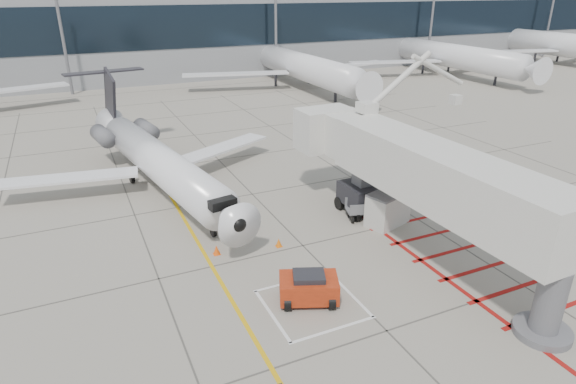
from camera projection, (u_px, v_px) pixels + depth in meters
name	position (u px, v px, depth m)	size (l,w,h in m)	color
ground_plane	(339.00, 282.00, 23.63)	(260.00, 260.00, 0.00)	gray
regional_jet	(168.00, 151.00, 31.39)	(21.34, 26.91, 7.05)	white
jet_bridge	(438.00, 188.00, 24.21)	(9.57, 20.20, 8.08)	silver
pushback_tug	(309.00, 287.00, 21.94)	(2.65, 1.66, 1.55)	#AE2E10
baggage_cart	(363.00, 209.00, 29.85)	(2.06, 1.30, 1.30)	slate
ground_power_unit	(388.00, 208.00, 29.06)	(2.61, 1.52, 2.07)	beige
cone_nose	(217.00, 250.00, 26.02)	(0.38, 0.38, 0.53)	#EC500C
cone_side	(279.00, 242.00, 26.80)	(0.36, 0.36, 0.49)	orange
terminal_building	(186.00, 27.00, 83.20)	(180.00, 28.00, 14.00)	gray
terminal_glass_band	(209.00, 26.00, 71.07)	(180.00, 0.10, 6.00)	black
bg_aircraft_c	(298.00, 48.00, 67.58)	(32.57, 36.19, 10.86)	silver
bg_aircraft_d	(447.00, 39.00, 77.83)	(33.20, 36.89, 11.07)	silver
bg_aircraft_e	(562.00, 29.00, 87.85)	(37.65, 41.84, 12.55)	silver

